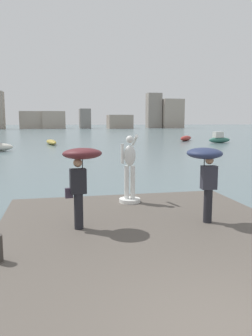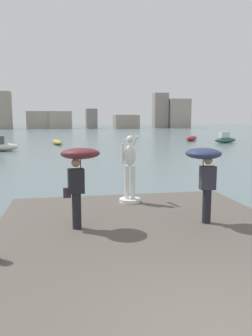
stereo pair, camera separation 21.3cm
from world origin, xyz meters
name	(u,v)px [view 2 (the right image)]	position (x,y,z in m)	size (l,w,h in m)	color
ground_plane	(80,144)	(0.00, 40.00, 0.00)	(400.00, 400.00, 0.00)	slate
pier	(165,266)	(0.00, 2.49, 0.20)	(7.22, 10.98, 0.40)	#564F47
statue_white_figure	(130,173)	(0.16, 6.85, 1.34)	(0.68, 0.90, 2.18)	white
onlooker_left	(79,165)	(-1.54, 4.53, 1.95)	(1.04, 1.05, 2.00)	black
onlooker_right	(205,165)	(1.61, 4.38, 1.92)	(0.97, 0.98, 1.95)	black
boat_near	(0,146)	(-8.17, 31.04, 0.55)	(3.44, 1.56, 1.51)	silver
boat_mid	(225,139)	(19.42, 38.11, 0.55)	(3.57, 1.67, 1.50)	#336B5B
boat_far	(192,138)	(16.78, 43.50, 0.38)	(3.48, 3.99, 0.76)	#9E2D28
boat_leftward	(57,142)	(-2.88, 39.87, 0.30)	(1.84, 5.04, 0.61)	#B2993D
distant_skyline	(68,116)	(-0.36, 124.15, 4.64)	(91.89, 11.64, 13.81)	gray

